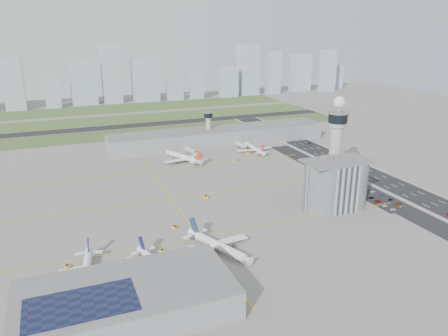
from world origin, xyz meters
name	(u,v)px	position (x,y,z in m)	size (l,w,h in m)	color
ground	(244,206)	(0.00, 0.00, 0.00)	(1000.00, 1000.00, 0.00)	gray
grass_strip_0	(141,132)	(-20.00, 225.00, 0.04)	(480.00, 50.00, 0.08)	#485D2C
grass_strip_1	(129,119)	(-20.00, 300.00, 0.04)	(480.00, 60.00, 0.08)	#4E6B32
grass_strip_2	(119,108)	(-20.00, 380.00, 0.04)	(480.00, 70.00, 0.08)	#3C5226
runway	(135,126)	(-20.00, 262.00, 0.06)	(480.00, 22.00, 0.10)	black
highway	(388,183)	(115.00, 0.00, 0.05)	(28.00, 500.00, 0.10)	black
barrier_left	(373,185)	(101.00, 0.00, 0.60)	(0.60, 500.00, 1.20)	#9E9E99
barrier_right	(404,180)	(129.00, 0.00, 0.60)	(0.60, 500.00, 1.20)	#9E9E99
landside_road	(370,192)	(90.00, -10.00, 0.04)	(18.00, 260.00, 0.08)	black
parking_lot	(379,199)	(88.00, -22.00, 0.05)	(20.00, 44.00, 0.10)	black
taxiway_line_h_0	(200,237)	(-40.00, -30.00, 0.01)	(260.00, 0.60, 0.01)	yellow
taxiway_line_h_1	(171,199)	(-40.00, 30.00, 0.01)	(260.00, 0.60, 0.01)	yellow
taxiway_line_h_2	(151,172)	(-40.00, 90.00, 0.01)	(260.00, 0.60, 0.01)	yellow
taxiway_line_v	(171,199)	(-40.00, 30.00, 0.01)	(0.60, 260.00, 0.01)	yellow
control_tower	(336,139)	(72.00, 8.00, 35.04)	(14.00, 14.00, 64.50)	#ADAAA5
secondary_tower	(208,126)	(30.00, 150.00, 18.80)	(8.60, 8.60, 31.90)	#ADAAA5
admin_building	(336,184)	(51.99, -22.00, 15.30)	(42.00, 24.00, 33.50)	#B2B2B7
terminal_pier	(219,136)	(40.00, 148.00, 7.90)	(210.00, 32.00, 15.80)	gray
near_terminal	(126,300)	(-88.07, -82.02, 6.43)	(84.00, 42.00, 13.00)	gray
airplane_near_a	(85,266)	(-100.81, -47.84, 5.45)	(38.91, 33.07, 10.90)	white
airplane_near_b	(159,260)	(-68.46, -54.64, 5.31)	(37.89, 32.21, 10.61)	white
airplane_near_c	(220,241)	(-36.08, -49.55, 6.27)	(44.78, 38.06, 12.54)	white
airplane_far_a	(183,154)	(-7.98, 108.03, 6.36)	(45.44, 38.63, 12.72)	white
airplane_far_b	(254,146)	(60.40, 112.32, 5.54)	(39.57, 33.64, 11.08)	white
jet_bridge_near_0	(58,293)	(-113.00, -61.00, 2.85)	(14.00, 3.00, 5.70)	silver
jet_bridge_near_1	(130,278)	(-83.00, -61.00, 2.85)	(14.00, 3.00, 5.70)	silver
jet_bridge_near_2	(195,265)	(-53.00, -61.00, 2.85)	(14.00, 3.00, 5.70)	silver
jet_bridge_far_0	(186,150)	(2.00, 132.00, 2.85)	(14.00, 3.00, 5.70)	silver
jet_bridge_far_1	(237,144)	(52.00, 132.00, 2.85)	(14.00, 3.00, 5.70)	silver
tug_0	(67,266)	(-108.44, -36.27, 0.82)	(1.93, 2.81, 1.63)	gold
tug_1	(162,251)	(-63.01, -38.38, 0.82)	(1.93, 2.81, 1.63)	yellow
tug_2	(175,227)	(-49.49, -14.63, 0.93)	(2.21, 3.21, 1.87)	gold
tug_3	(205,197)	(-18.42, 22.08, 1.05)	(2.49, 3.61, 2.10)	#FBB90A
tug_4	(237,161)	(33.30, 89.37, 0.82)	(1.94, 2.82, 1.64)	gold
tug_5	(248,153)	(52.36, 108.49, 0.95)	(2.25, 3.28, 1.91)	#F0AC14
car_lot_0	(393,209)	(82.95, -39.96, 0.65)	(1.54, 3.83, 1.31)	white
car_lot_1	(385,206)	(82.51, -33.68, 0.56)	(1.18, 3.38, 1.11)	#929FA6
car_lot_2	(378,201)	(84.00, -25.62, 0.64)	(2.13, 4.63, 1.29)	maroon
car_lot_3	(371,198)	(83.87, -19.01, 0.58)	(1.62, 3.98, 1.16)	black
car_lot_4	(364,194)	(83.21, -11.94, 0.59)	(1.40, 3.48, 1.19)	navy
car_lot_5	(356,190)	(83.56, -3.38, 0.57)	(1.21, 3.48, 1.15)	white
car_lot_6	(402,206)	(91.81, -38.34, 0.55)	(1.81, 3.93, 1.09)	gray
car_lot_7	(399,204)	(93.05, -33.88, 0.62)	(1.74, 4.28, 1.24)	#B62607
car_lot_8	(391,199)	(93.36, -26.41, 0.55)	(1.30, 3.24, 1.10)	black
car_lot_9	(381,195)	(93.11, -17.24, 0.63)	(1.34, 3.83, 1.26)	navy
car_lot_10	(373,192)	(92.10, -10.43, 0.55)	(1.83, 3.97, 1.10)	silver
car_lot_11	(369,188)	(93.80, -4.65, 0.61)	(1.70, 4.19, 1.22)	#969696
car_hw_1	(352,166)	(114.98, 41.99, 0.59)	(1.25, 3.59, 1.18)	black
car_hw_2	(309,143)	(122.63, 118.23, 0.62)	(2.04, 4.43, 1.23)	#102948
car_hw_4	(267,131)	(108.91, 180.24, 0.56)	(1.32, 3.28, 1.12)	slate
skyline_bldg_5	(14,85)	(-150.11, 419.66, 33.44)	(25.49, 20.39, 66.89)	#9EADC1
skyline_bldg_6	(52,92)	(-102.68, 417.90, 22.60)	(20.04, 16.03, 45.20)	#9EADC1
skyline_bldg_7	(83,83)	(-59.44, 436.89, 30.61)	(35.76, 28.61, 61.22)	#9EADC1
skyline_bldg_8	(111,74)	(-19.42, 431.56, 41.69)	(26.33, 21.06, 83.39)	#9EADC1
skyline_bldg_9	(145,80)	(30.27, 432.32, 31.06)	(36.96, 29.57, 62.11)	#9EADC1
skyline_bldg_10	(175,91)	(73.27, 423.68, 13.87)	(23.01, 18.41, 27.75)	#9EADC1
skyline_bldg_11	(196,86)	(108.28, 423.34, 19.48)	(20.22, 16.18, 38.97)	#9EADC1
skyline_bldg_12	(229,82)	(162.17, 421.29, 23.44)	(26.14, 20.92, 46.89)	#9EADC1
skyline_bldg_13	(248,70)	(201.27, 433.27, 40.60)	(32.26, 25.81, 81.20)	#9EADC1
skyline_bldg_14	(273,73)	(244.74, 426.38, 34.37)	(21.59, 17.28, 68.75)	#9EADC1
skyline_bldg_15	(300,73)	(302.83, 435.54, 31.70)	(30.25, 24.20, 63.40)	#9EADC1
skyline_bldg_16	(328,70)	(345.49, 415.96, 35.78)	(23.04, 18.43, 71.56)	#9EADC1
skyline_bldg_17	(335,77)	(382.05, 443.29, 20.53)	(22.64, 18.11, 41.06)	#9EADC1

